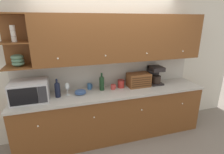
{
  "coord_description": "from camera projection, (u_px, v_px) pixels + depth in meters",
  "views": [
    {
      "loc": [
        -0.86,
        -3.04,
        2.11
      ],
      "look_at": [
        0.0,
        -0.21,
        1.15
      ],
      "focal_mm": 28.0,
      "sensor_mm": 36.0,
      "label": 1
    }
  ],
  "objects": [
    {
      "name": "bowl_stack_on_counter",
      "position": [
        80.0,
        92.0,
        2.97
      ],
      "size": [
        0.19,
        0.19,
        0.07
      ],
      "color": "#3D5B93",
      "rests_on": "counter_unit"
    },
    {
      "name": "microwave",
      "position": [
        30.0,
        91.0,
        2.68
      ],
      "size": [
        0.54,
        0.41,
        0.32
      ],
      "color": "silver",
      "rests_on": "counter_unit"
    },
    {
      "name": "mug",
      "position": [
        113.0,
        87.0,
        3.17
      ],
      "size": [
        0.09,
        0.08,
        0.09
      ],
      "color": "#B73D38",
      "rests_on": "counter_unit"
    },
    {
      "name": "wine_bottle",
      "position": [
        57.0,
        89.0,
        2.82
      ],
      "size": [
        0.09,
        0.09,
        0.31
      ],
      "color": "black",
      "rests_on": "counter_unit"
    },
    {
      "name": "mug_blue_second",
      "position": [
        90.0,
        86.0,
        3.17
      ],
      "size": [
        0.09,
        0.08,
        0.11
      ],
      "color": "#38669E",
      "rests_on": "counter_unit"
    },
    {
      "name": "second_wine_bottle",
      "position": [
        102.0,
        82.0,
        3.1
      ],
      "size": [
        0.09,
        0.09,
        0.32
      ],
      "color": "#19381E",
      "rests_on": "counter_unit"
    },
    {
      "name": "bread_box",
      "position": [
        139.0,
        80.0,
        3.29
      ],
      "size": [
        0.42,
        0.26,
        0.25
      ],
      "color": "brown",
      "rests_on": "counter_unit"
    },
    {
      "name": "counter_unit",
      "position": [
        113.0,
        114.0,
        3.24
      ],
      "size": [
        3.37,
        0.63,
        0.92
      ],
      "color": "brown",
      "rests_on": "ground_plane"
    },
    {
      "name": "backsplash_panel",
      "position": [
        109.0,
        72.0,
        3.29
      ],
      "size": [
        3.35,
        0.01,
        0.52
      ],
      "color": "#B7B2A8",
      "rests_on": "counter_unit"
    },
    {
      "name": "upper_cabinets",
      "position": [
        121.0,
        38.0,
        2.98
      ],
      "size": [
        3.35,
        0.39,
        0.78
      ],
      "color": "brown",
      "rests_on": "backsplash_panel"
    },
    {
      "name": "storage_canister",
      "position": [
        121.0,
        84.0,
        3.24
      ],
      "size": [
        0.13,
        0.13,
        0.15
      ],
      "color": "#B22D28",
      "rests_on": "counter_unit"
    },
    {
      "name": "wine_glass",
      "position": [
        67.0,
        87.0,
        2.9
      ],
      "size": [
        0.08,
        0.08,
        0.22
      ],
      "color": "silver",
      "rests_on": "counter_unit"
    },
    {
      "name": "ground_plane",
      "position": [
        109.0,
        126.0,
        3.66
      ],
      "size": [
        24.0,
        24.0,
        0.0
      ],
      "primitive_type": "plane",
      "color": "slate"
    },
    {
      "name": "coffee_maker",
      "position": [
        155.0,
        75.0,
        3.42
      ],
      "size": [
        0.24,
        0.27,
        0.35
      ],
      "color": "black",
      "rests_on": "counter_unit"
    },
    {
      "name": "wall_back",
      "position": [
        108.0,
        66.0,
        3.28
      ],
      "size": [
        5.75,
        0.06,
        2.6
      ],
      "color": "beige",
      "rests_on": "ground_plane"
    }
  ]
}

